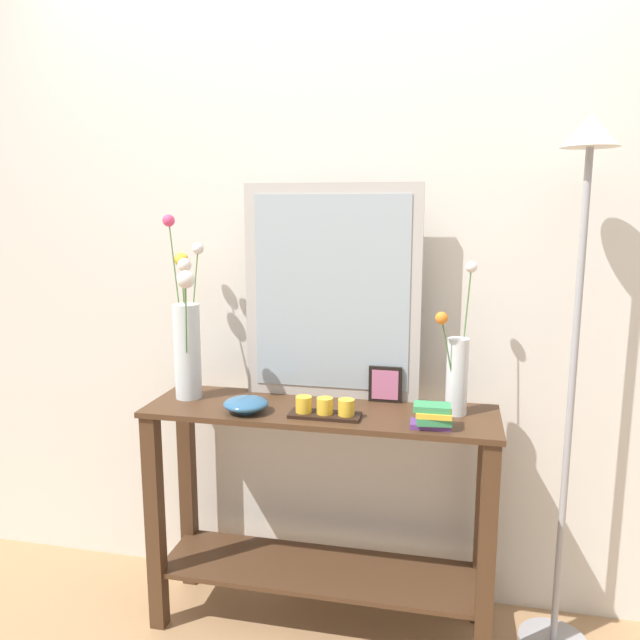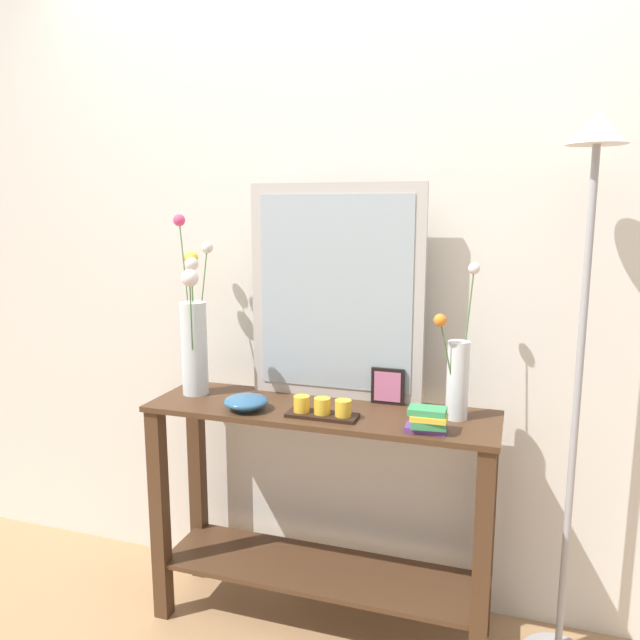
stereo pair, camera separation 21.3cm
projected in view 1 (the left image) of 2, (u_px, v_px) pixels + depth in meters
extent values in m
cube|color=#A87F56|center=(320.00, 624.00, 2.34)|extent=(7.00, 6.00, 0.02)
cube|color=silver|center=(337.00, 259.00, 2.39)|extent=(6.40, 0.08, 2.70)
cube|color=#472D1C|center=(320.00, 411.00, 2.19)|extent=(1.25, 0.36, 0.02)
cube|color=#472D1C|center=(320.00, 570.00, 2.30)|extent=(1.19, 0.32, 0.02)
cube|color=#472D1C|center=(155.00, 523.00, 2.25)|extent=(0.06, 0.06, 0.82)
cube|color=#472D1C|center=(486.00, 562.00, 2.00)|extent=(0.06, 0.06, 0.82)
cube|color=#472D1C|center=(188.00, 489.00, 2.53)|extent=(0.06, 0.06, 0.82)
cube|color=#472D1C|center=(483.00, 519.00, 2.28)|extent=(0.06, 0.06, 0.82)
cube|color=#B7B2AD|center=(332.00, 293.00, 2.26)|extent=(0.65, 0.03, 0.79)
cube|color=#9EADB7|center=(331.00, 293.00, 2.25)|extent=(0.57, 0.00, 0.71)
cylinder|color=silver|center=(187.00, 351.00, 2.29)|extent=(0.10, 0.10, 0.35)
cylinder|color=#4C753D|center=(179.00, 306.00, 2.32)|extent=(0.09, 0.07, 0.64)
sphere|color=#EA4275|center=(169.00, 221.00, 2.30)|extent=(0.05, 0.05, 0.05)
cylinder|color=#4C753D|center=(186.00, 338.00, 2.22)|extent=(0.06, 0.10, 0.44)
sphere|color=silver|center=(186.00, 280.00, 2.13)|extent=(0.06, 0.06, 0.06)
cylinder|color=#4C753D|center=(185.00, 325.00, 2.33)|extent=(0.05, 0.09, 0.49)
sphere|color=yellow|center=(181.00, 260.00, 2.33)|extent=(0.05, 0.05, 0.05)
cylinder|color=#4C753D|center=(185.00, 329.00, 2.28)|extent=(0.02, 0.02, 0.48)
sphere|color=silver|center=(184.00, 265.00, 2.24)|extent=(0.05, 0.05, 0.05)
cylinder|color=#4C753D|center=(192.00, 320.00, 2.32)|extent=(0.02, 0.12, 0.53)
sphere|color=silver|center=(198.00, 248.00, 2.32)|extent=(0.04, 0.04, 0.04)
cylinder|color=silver|center=(457.00, 377.00, 2.11)|extent=(0.07, 0.07, 0.27)
cylinder|color=#4C753D|center=(464.00, 338.00, 2.11)|extent=(0.04, 0.06, 0.48)
sphere|color=silver|center=(471.00, 267.00, 2.09)|extent=(0.04, 0.04, 0.04)
cylinder|color=#4C753D|center=(450.00, 365.00, 2.07)|extent=(0.07, 0.06, 0.33)
sphere|color=orange|center=(442.00, 318.00, 2.03)|extent=(0.04, 0.04, 0.04)
cube|color=black|center=(325.00, 415.00, 2.10)|extent=(0.24, 0.09, 0.01)
cylinder|color=gold|center=(304.00, 404.00, 2.11)|extent=(0.06, 0.06, 0.05)
cylinder|color=gold|center=(325.00, 406.00, 2.09)|extent=(0.06, 0.06, 0.05)
cylinder|color=gold|center=(346.00, 407.00, 2.08)|extent=(0.06, 0.06, 0.05)
cube|color=black|center=(385.00, 384.00, 2.25)|extent=(0.12, 0.01, 0.13)
cube|color=#C26791|center=(385.00, 385.00, 2.25)|extent=(0.10, 0.00, 0.11)
cylinder|color=#2D5B84|center=(246.00, 411.00, 2.15)|extent=(0.06, 0.06, 0.01)
ellipsoid|color=#2D5B84|center=(246.00, 404.00, 2.14)|extent=(0.16, 0.16, 0.04)
cube|color=#663884|center=(430.00, 425.00, 2.00)|extent=(0.13, 0.08, 0.02)
cube|color=#388E56|center=(434.00, 420.00, 1.98)|extent=(0.12, 0.08, 0.02)
cube|color=gold|center=(434.00, 414.00, 1.98)|extent=(0.11, 0.07, 0.02)
cube|color=#388E56|center=(432.00, 407.00, 1.98)|extent=(0.12, 0.08, 0.02)
cylinder|color=#9E9EA3|center=(570.00, 411.00, 2.06)|extent=(0.02, 0.02, 1.71)
cone|color=beige|center=(591.00, 130.00, 1.90)|extent=(0.18, 0.18, 0.10)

